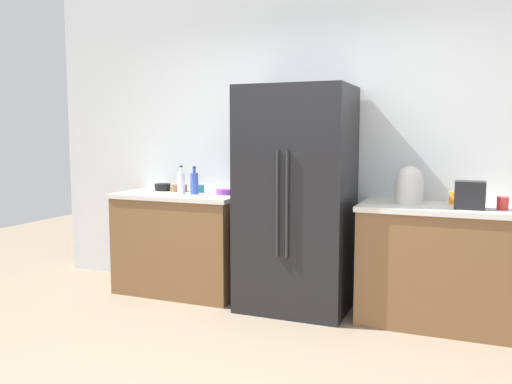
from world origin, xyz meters
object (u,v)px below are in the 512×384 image
at_px(bowl_b, 224,192).
at_px(bowl_c, 179,188).
at_px(bottle_a, 181,183).
at_px(toaster, 470,195).
at_px(cup_d, 200,189).
at_px(bowl_a, 163,187).
at_px(cup_a, 503,203).
at_px(refrigerator, 296,199).
at_px(bottle_b, 194,183).
at_px(cup_c, 454,198).
at_px(rice_cooker, 409,185).

bearing_deg(bowl_b, bowl_c, 173.12).
distance_m(bottle_a, bowl_b, 0.41).
bearing_deg(toaster, bottle_a, 178.42).
height_order(cup_d, bowl_a, cup_d).
xyz_separation_m(bowl_a, bowl_b, (0.70, -0.07, -0.01)).
bearing_deg(cup_a, bottle_a, 179.52).
relative_size(bowl_a, bowl_c, 0.97).
bearing_deg(bottle_a, cup_d, 59.27).
relative_size(toaster, bowl_c, 1.30).
height_order(bottle_a, bowl_c, bottle_a).
relative_size(refrigerator, bottle_b, 7.36).
height_order(bottle_b, cup_a, bottle_b).
bearing_deg(toaster, cup_a, 11.54).
height_order(bottle_b, bowl_c, bottle_b).
height_order(toaster, cup_a, toaster).
bearing_deg(bottle_a, toaster, -1.58).
xyz_separation_m(refrigerator, cup_c, (1.25, 0.18, 0.05)).
height_order(refrigerator, bottle_a, refrigerator).
height_order(bottle_a, bowl_b, bottle_a).
distance_m(toaster, cup_a, 0.24).
bearing_deg(bowl_a, bottle_b, -19.56).
relative_size(cup_a, bowl_a, 0.60).
bearing_deg(cup_d, cup_a, -4.31).
bearing_deg(cup_c, bowl_a, -179.86).
relative_size(toaster, rice_cooker, 0.71).
xyz_separation_m(toaster, rice_cooker, (-0.45, 0.16, 0.04)).
bearing_deg(cup_c, cup_d, -179.71).
bearing_deg(bottle_b, bowl_a, 160.44).
height_order(rice_cooker, bowl_b, rice_cooker).
bearing_deg(bottle_b, cup_d, 98.18).
relative_size(rice_cooker, bottle_a, 1.14).
xyz_separation_m(rice_cooker, bowl_b, (-1.62, 0.01, -0.12)).
relative_size(bottle_b, bowl_c, 1.57).
bearing_deg(bowl_b, cup_d, 166.61).
bearing_deg(refrigerator, bottle_b, 178.77).
height_order(bottle_b, bowl_b, bottle_b).
xyz_separation_m(rice_cooker, cup_c, (0.34, 0.09, -0.10)).
bearing_deg(rice_cooker, bowl_b, 179.58).
xyz_separation_m(refrigerator, cup_a, (1.58, -0.02, 0.05)).
distance_m(rice_cooker, bowl_b, 1.63).
distance_m(rice_cooker, bowl_c, 2.14).
xyz_separation_m(rice_cooker, bowl_c, (-2.14, 0.07, -0.11)).
bearing_deg(toaster, cup_d, 174.18).
bearing_deg(bottle_b, rice_cooker, 2.08).
height_order(toaster, bottle_b, bottle_b).
bearing_deg(bowl_a, cup_a, -3.81).
bearing_deg(refrigerator, cup_a, -0.90).
height_order(bottle_a, cup_d, bottle_a).
xyz_separation_m(cup_c, bowl_b, (-1.96, -0.08, -0.02)).
height_order(bowl_a, bowl_b, bowl_a).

